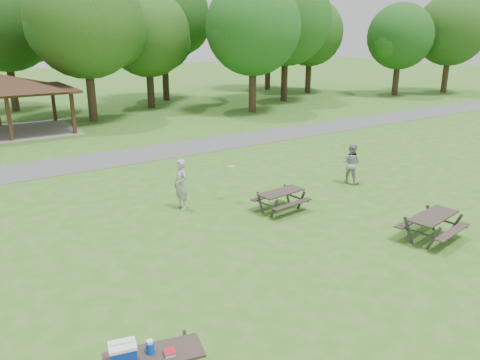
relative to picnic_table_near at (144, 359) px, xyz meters
name	(u,v)px	position (x,y,z in m)	size (l,w,h in m)	color
ground	(288,266)	(5.19, 2.32, -0.71)	(160.00, 160.00, 0.00)	#35681D
asphalt_path	(119,158)	(5.19, 16.32, -0.70)	(120.00, 3.20, 0.02)	#4D4D50
tree_row_e	(86,23)	(7.29, 27.34, 6.07)	(8.40, 8.00, 11.02)	#322216
tree_row_f	(148,36)	(13.28, 30.84, 5.13)	(7.35, 7.00, 9.55)	black
tree_row_g	(254,30)	(19.29, 24.34, 5.62)	(7.77, 7.40, 10.25)	#312115
tree_row_h	(287,22)	(25.30, 27.84, 6.32)	(8.61, 8.20, 11.37)	black
tree_row_i	(310,34)	(31.28, 31.34, 5.20)	(7.14, 6.80, 9.52)	black
tree_row_j	(400,38)	(37.27, 24.84, 4.85)	(6.72, 6.40, 8.96)	black
tree_deep_b	(5,23)	(3.29, 35.34, 6.18)	(8.40, 8.00, 11.13)	#312416
tree_deep_c	(164,17)	(16.30, 34.34, 6.73)	(8.82, 8.40, 11.90)	black
tree_deep_d	(269,23)	(29.29, 35.84, 6.32)	(8.40, 8.00, 11.27)	black
tree_flank_right	(451,32)	(43.28, 23.34, 5.44)	(7.56, 7.20, 9.97)	#312116
picnic_table_near	(144,359)	(0.00, 0.00, 0.00)	(2.06, 1.80, 1.24)	#2E2521
picnic_table_middle	(281,196)	(7.65, 5.80, -0.14)	(1.92, 1.61, 0.77)	#2D2620
picnic_table_far	(433,221)	(10.12, 1.23, -0.09)	(2.19, 1.88, 0.84)	#2E2621
frisbee_in_flight	(231,167)	(6.68, 7.66, 0.68)	(0.34, 0.34, 0.02)	yellow
frisbee_thrower	(181,185)	(4.69, 7.99, 0.23)	(0.69, 0.45, 1.89)	#A9A9AC
frisbee_catcher	(351,163)	(12.19, 6.75, 0.17)	(0.86, 0.67, 1.76)	#A3A3A6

